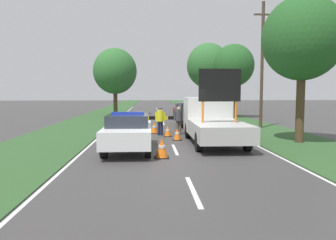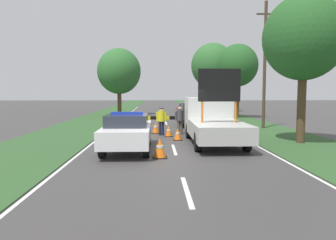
{
  "view_description": "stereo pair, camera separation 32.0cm",
  "coord_description": "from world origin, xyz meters",
  "px_view_note": "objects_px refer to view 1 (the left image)",
  "views": [
    {
      "loc": [
        -1.05,
        -12.85,
        2.4
      ],
      "look_at": [
        -0.2,
        2.21,
        1.1
      ],
      "focal_mm": 35.0,
      "sensor_mm": 36.0,
      "label": 1
    },
    {
      "loc": [
        -0.73,
        -12.86,
        2.4
      ],
      "look_at": [
        -0.2,
        2.21,
        1.1
      ],
      "focal_mm": 35.0,
      "sensor_mm": 36.0,
      "label": 2
    }
  ],
  "objects_px": {
    "traffic_cone_centre_front": "(168,131)",
    "roadside_tree_mid_left": "(208,66)",
    "roadside_tree_near_right": "(234,66)",
    "pedestrian_civilian": "(179,118)",
    "traffic_cone_near_police": "(162,148)",
    "roadside_tree_near_left": "(303,39)",
    "utility_pole": "(262,64)",
    "queued_car_wagon_maroon": "(184,110)",
    "roadside_tree_mid_right": "(115,71)",
    "road_barrier": "(168,119)",
    "police_officer": "(160,119)",
    "queued_car_sedan_black": "(190,114)",
    "traffic_cone_near_truck": "(114,127)",
    "police_car": "(128,131)",
    "work_truck": "(212,120)",
    "traffic_cone_lane_edge": "(177,134)",
    "traffic_cone_behind_barrier": "(154,127)"
  },
  "relations": [
    {
      "from": "traffic_cone_behind_barrier",
      "to": "roadside_tree_mid_left",
      "type": "relative_size",
      "value": 0.08
    },
    {
      "from": "utility_pole",
      "to": "work_truck",
      "type": "bearing_deg",
      "value": -127.11
    },
    {
      "from": "traffic_cone_centre_front",
      "to": "queued_car_sedan_black",
      "type": "distance_m",
      "value": 5.89
    },
    {
      "from": "roadside_tree_mid_right",
      "to": "utility_pole",
      "type": "relative_size",
      "value": 0.84
    },
    {
      "from": "traffic_cone_centre_front",
      "to": "queued_car_sedan_black",
      "type": "relative_size",
      "value": 0.15
    },
    {
      "from": "roadside_tree_near_right",
      "to": "pedestrian_civilian",
      "type": "bearing_deg",
      "value": -117.65
    },
    {
      "from": "traffic_cone_behind_barrier",
      "to": "roadside_tree_mid_right",
      "type": "distance_m",
      "value": 16.22
    },
    {
      "from": "work_truck",
      "to": "traffic_cone_centre_front",
      "type": "distance_m",
      "value": 2.98
    },
    {
      "from": "road_barrier",
      "to": "traffic_cone_lane_edge",
      "type": "height_order",
      "value": "road_barrier"
    },
    {
      "from": "work_truck",
      "to": "traffic_cone_centre_front",
      "type": "bearing_deg",
      "value": -44.27
    },
    {
      "from": "police_officer",
      "to": "traffic_cone_centre_front",
      "type": "distance_m",
      "value": 0.9
    },
    {
      "from": "work_truck",
      "to": "police_officer",
      "type": "xyz_separation_m",
      "value": [
        -2.38,
        2.62,
        -0.12
      ]
    },
    {
      "from": "police_car",
      "to": "work_truck",
      "type": "relative_size",
      "value": 0.81
    },
    {
      "from": "queued_car_sedan_black",
      "to": "pedestrian_civilian",
      "type": "bearing_deg",
      "value": 75.27
    },
    {
      "from": "traffic_cone_centre_front",
      "to": "traffic_cone_lane_edge",
      "type": "bearing_deg",
      "value": -73.82
    },
    {
      "from": "roadside_tree_near_left",
      "to": "roadside_tree_mid_right",
      "type": "height_order",
      "value": "roadside_tree_mid_right"
    },
    {
      "from": "traffic_cone_centre_front",
      "to": "utility_pole",
      "type": "distance_m",
      "value": 8.32
    },
    {
      "from": "traffic_cone_behind_barrier",
      "to": "roadside_tree_near_left",
      "type": "relative_size",
      "value": 0.1
    },
    {
      "from": "work_truck",
      "to": "roadside_tree_mid_right",
      "type": "bearing_deg",
      "value": -68.74
    },
    {
      "from": "police_car",
      "to": "roadside_tree_near_right",
      "type": "distance_m",
      "value": 19.08
    },
    {
      "from": "road_barrier",
      "to": "traffic_cone_lane_edge",
      "type": "xyz_separation_m",
      "value": [
        0.3,
        -2.81,
        -0.53
      ]
    },
    {
      "from": "traffic_cone_near_police",
      "to": "police_officer",
      "type": "bearing_deg",
      "value": 88.6
    },
    {
      "from": "traffic_cone_near_truck",
      "to": "roadside_tree_near_left",
      "type": "xyz_separation_m",
      "value": [
        9.19,
        -4.78,
        4.56
      ]
    },
    {
      "from": "road_barrier",
      "to": "traffic_cone_near_truck",
      "type": "distance_m",
      "value": 3.36
    },
    {
      "from": "traffic_cone_near_truck",
      "to": "roadside_tree_near_right",
      "type": "distance_m",
      "value": 14.88
    },
    {
      "from": "traffic_cone_near_police",
      "to": "queued_car_wagon_maroon",
      "type": "distance_m",
      "value": 18.31
    },
    {
      "from": "traffic_cone_centre_front",
      "to": "traffic_cone_near_truck",
      "type": "height_order",
      "value": "traffic_cone_centre_front"
    },
    {
      "from": "traffic_cone_near_truck",
      "to": "road_barrier",
      "type": "bearing_deg",
      "value": -13.65
    },
    {
      "from": "utility_pole",
      "to": "queued_car_sedan_black",
      "type": "bearing_deg",
      "value": 157.16
    },
    {
      "from": "roadside_tree_near_right",
      "to": "utility_pole",
      "type": "height_order",
      "value": "utility_pole"
    },
    {
      "from": "queued_car_sedan_black",
      "to": "traffic_cone_centre_front",
      "type": "bearing_deg",
      "value": 70.96
    },
    {
      "from": "queued_car_wagon_maroon",
      "to": "roadside_tree_mid_right",
      "type": "distance_m",
      "value": 8.75
    },
    {
      "from": "traffic_cone_centre_front",
      "to": "roadside_tree_near_left",
      "type": "xyz_separation_m",
      "value": [
        6.07,
        -2.55,
        4.53
      ]
    },
    {
      "from": "queued_car_sedan_black",
      "to": "queued_car_wagon_maroon",
      "type": "relative_size",
      "value": 0.91
    },
    {
      "from": "road_barrier",
      "to": "pedestrian_civilian",
      "type": "bearing_deg",
      "value": -54.37
    },
    {
      "from": "traffic_cone_centre_front",
      "to": "roadside_tree_mid_left",
      "type": "bearing_deg",
      "value": 74.51
    },
    {
      "from": "police_car",
      "to": "pedestrian_civilian",
      "type": "bearing_deg",
      "value": 63.06
    },
    {
      "from": "traffic_cone_centre_front",
      "to": "roadside_tree_mid_left",
      "type": "xyz_separation_m",
      "value": [
        6.12,
        22.08,
        5.23
      ]
    },
    {
      "from": "queued_car_wagon_maroon",
      "to": "roadside_tree_mid_right",
      "type": "xyz_separation_m",
      "value": [
        -6.67,
        4.21,
        3.78
      ]
    },
    {
      "from": "traffic_cone_lane_edge",
      "to": "roadside_tree_mid_left",
      "type": "xyz_separation_m",
      "value": [
        5.72,
        23.45,
        5.23
      ]
    },
    {
      "from": "work_truck",
      "to": "traffic_cone_near_police",
      "type": "distance_m",
      "value": 4.47
    },
    {
      "from": "police_officer",
      "to": "queued_car_sedan_black",
      "type": "height_order",
      "value": "queued_car_sedan_black"
    },
    {
      "from": "work_truck",
      "to": "roadside_tree_mid_left",
      "type": "height_order",
      "value": "roadside_tree_mid_left"
    },
    {
      "from": "traffic_cone_near_police",
      "to": "roadside_tree_near_left",
      "type": "xyz_separation_m",
      "value": [
        6.61,
        3.16,
        4.47
      ]
    },
    {
      "from": "traffic_cone_near_truck",
      "to": "traffic_cone_lane_edge",
      "type": "xyz_separation_m",
      "value": [
        3.52,
        -3.6,
        0.03
      ]
    },
    {
      "from": "police_car",
      "to": "roadside_tree_near_left",
      "type": "height_order",
      "value": "roadside_tree_near_left"
    },
    {
      "from": "queued_car_sedan_black",
      "to": "roadside_tree_mid_right",
      "type": "relative_size",
      "value": 0.61
    },
    {
      "from": "road_barrier",
      "to": "traffic_cone_near_police",
      "type": "distance_m",
      "value": 7.2
    },
    {
      "from": "police_car",
      "to": "roadside_tree_mid_right",
      "type": "bearing_deg",
      "value": 97.32
    },
    {
      "from": "traffic_cone_behind_barrier",
      "to": "traffic_cone_near_truck",
      "type": "bearing_deg",
      "value": 161.0
    }
  ]
}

